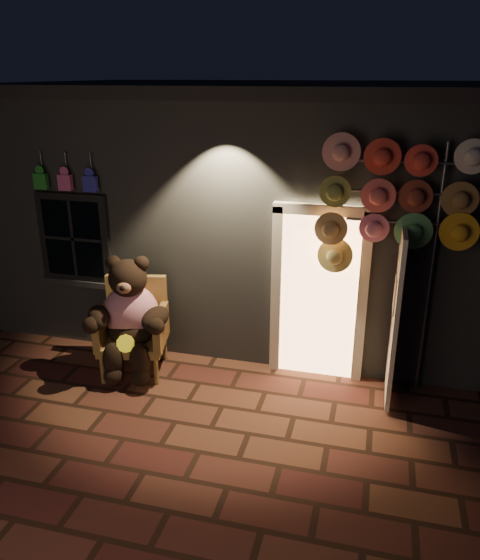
% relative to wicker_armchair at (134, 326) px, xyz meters
% --- Properties ---
extents(ground, '(60.00, 60.00, 0.00)m').
position_rel_wicker_armchair_xyz_m(ground, '(0.91, -1.00, -0.59)').
color(ground, brown).
rests_on(ground, ground).
extents(shop_building, '(7.30, 5.95, 3.51)m').
position_rel_wicker_armchair_xyz_m(shop_building, '(0.91, 2.98, 1.14)').
color(shop_building, slate).
rests_on(shop_building, ground).
extents(wicker_armchair, '(0.94, 0.88, 1.19)m').
position_rel_wicker_armchair_xyz_m(wicker_armchair, '(0.00, 0.00, 0.00)').
color(wicker_armchair, olive).
rests_on(wicker_armchair, ground).
extents(teddy_bear, '(1.08, 0.93, 1.51)m').
position_rel_wicker_armchair_xyz_m(teddy_bear, '(0.02, -0.15, 0.20)').
color(teddy_bear, '#B7133A').
rests_on(teddy_bear, ground).
extents(hat_rack, '(1.67, 0.22, 2.95)m').
position_rel_wicker_armchair_xyz_m(hat_rack, '(3.02, 0.27, 1.72)').
color(hat_rack, '#59595E').
rests_on(hat_rack, ground).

